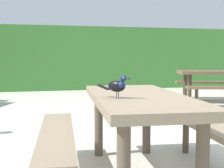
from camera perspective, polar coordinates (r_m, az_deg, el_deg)
name	(u,v)px	position (r m, az deg, el deg)	size (l,w,h in m)	color
hedge_wall	(64,58)	(10.84, -8.75, 4.65)	(28.00, 1.78, 2.03)	#428438
picnic_table_foreground	(138,116)	(2.74, 4.79, -5.76)	(1.82, 1.86, 0.74)	#84725B
bird_grackle	(118,85)	(2.45, 1.06, -0.24)	(0.22, 0.22, 0.18)	black
picnic_table_mid_left	(218,79)	(7.70, 18.64, 0.92)	(2.12, 2.10, 0.74)	brown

